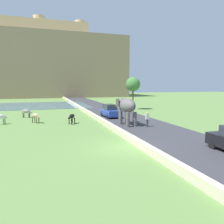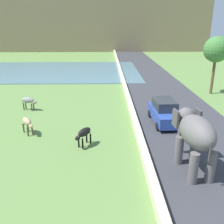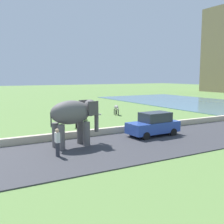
{
  "view_description": "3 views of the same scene",
  "coord_description": "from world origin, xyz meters",
  "px_view_note": "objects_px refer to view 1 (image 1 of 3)",
  "views": [
    {
      "loc": [
        -5.18,
        -14.08,
        4.41
      ],
      "look_at": [
        2.27,
        9.71,
        1.34
      ],
      "focal_mm": 34.7,
      "sensor_mm": 36.0,
      "label": 1
    },
    {
      "loc": [
        -0.86,
        -2.9,
        7.11
      ],
      "look_at": [
        -0.51,
        13.39,
        1.25
      ],
      "focal_mm": 39.67,
      "sensor_mm": 36.0,
      "label": 2
    },
    {
      "loc": [
        19.54,
        1.61,
        4.52
      ],
      "look_at": [
        1.79,
        11.63,
        1.82
      ],
      "focal_mm": 44.14,
      "sensor_mm": 36.0,
      "label": 3
    }
  ],
  "objects_px": {
    "cow_black": "(72,117)",
    "cow_white": "(1,117)",
    "person_beside_elephant": "(147,119)",
    "cow_tan": "(36,116)",
    "car_blue": "(110,111)",
    "cow_grey": "(27,112)",
    "elephant": "(127,107)"
  },
  "relations": [
    {
      "from": "elephant",
      "to": "car_blue",
      "type": "height_order",
      "value": "elephant"
    },
    {
      "from": "cow_grey",
      "to": "cow_white",
      "type": "height_order",
      "value": "same"
    },
    {
      "from": "person_beside_elephant",
      "to": "car_blue",
      "type": "distance_m",
      "value": 8.18
    },
    {
      "from": "person_beside_elephant",
      "to": "cow_tan",
      "type": "height_order",
      "value": "person_beside_elephant"
    },
    {
      "from": "elephant",
      "to": "person_beside_elephant",
      "type": "xyz_separation_m",
      "value": [
        1.7,
        -1.68,
        -1.16
      ]
    },
    {
      "from": "cow_white",
      "to": "elephant",
      "type": "bearing_deg",
      "value": -19.77
    },
    {
      "from": "cow_black",
      "to": "cow_white",
      "type": "distance_m",
      "value": 7.92
    },
    {
      "from": "elephant",
      "to": "cow_grey",
      "type": "distance_m",
      "value": 14.59
    },
    {
      "from": "person_beside_elephant",
      "to": "cow_black",
      "type": "relative_size",
      "value": 1.22
    },
    {
      "from": "cow_white",
      "to": "cow_grey",
      "type": "bearing_deg",
      "value": 63.6
    },
    {
      "from": "person_beside_elephant",
      "to": "cow_black",
      "type": "height_order",
      "value": "person_beside_elephant"
    },
    {
      "from": "cow_white",
      "to": "cow_black",
      "type": "bearing_deg",
      "value": -14.67
    },
    {
      "from": "cow_grey",
      "to": "cow_tan",
      "type": "distance_m",
      "value": 5.1
    },
    {
      "from": "cow_grey",
      "to": "cow_white",
      "type": "relative_size",
      "value": 1.13
    },
    {
      "from": "car_blue",
      "to": "cow_grey",
      "type": "relative_size",
      "value": 2.86
    },
    {
      "from": "cow_grey",
      "to": "cow_black",
      "type": "relative_size",
      "value": 1.07
    },
    {
      "from": "car_blue",
      "to": "cow_grey",
      "type": "distance_m",
      "value": 11.46
    },
    {
      "from": "cow_tan",
      "to": "cow_white",
      "type": "bearing_deg",
      "value": 177.36
    },
    {
      "from": "cow_white",
      "to": "person_beside_elephant",
      "type": "bearing_deg",
      "value": -23.3
    },
    {
      "from": "elephant",
      "to": "cow_white",
      "type": "xyz_separation_m",
      "value": [
        -13.33,
        4.79,
        -1.2
      ]
    },
    {
      "from": "car_blue",
      "to": "cow_grey",
      "type": "bearing_deg",
      "value": 163.71
    },
    {
      "from": "elephant",
      "to": "cow_black",
      "type": "height_order",
      "value": "elephant"
    },
    {
      "from": "car_blue",
      "to": "cow_tan",
      "type": "distance_m",
      "value": 9.79
    },
    {
      "from": "elephant",
      "to": "person_beside_elephant",
      "type": "distance_m",
      "value": 2.66
    },
    {
      "from": "person_beside_elephant",
      "to": "cow_tan",
      "type": "distance_m",
      "value": 12.96
    },
    {
      "from": "cow_white",
      "to": "cow_tan",
      "type": "height_order",
      "value": "same"
    },
    {
      "from": "cow_black",
      "to": "cow_tan",
      "type": "relative_size",
      "value": 1.03
    },
    {
      "from": "cow_tan",
      "to": "person_beside_elephant",
      "type": "bearing_deg",
      "value": -29.1
    },
    {
      "from": "cow_black",
      "to": "cow_tan",
      "type": "bearing_deg",
      "value": 155.09
    },
    {
      "from": "person_beside_elephant",
      "to": "cow_grey",
      "type": "distance_m",
      "value": 16.93
    },
    {
      "from": "cow_black",
      "to": "cow_white",
      "type": "bearing_deg",
      "value": 165.33
    },
    {
      "from": "person_beside_elephant",
      "to": "cow_white",
      "type": "height_order",
      "value": "person_beside_elephant"
    }
  ]
}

